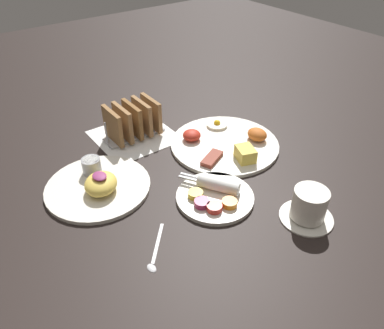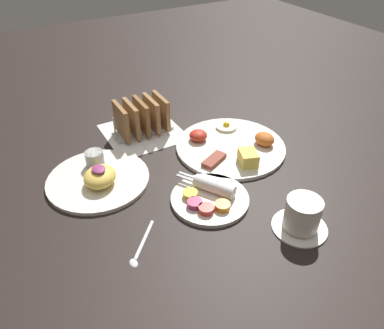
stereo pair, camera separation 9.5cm
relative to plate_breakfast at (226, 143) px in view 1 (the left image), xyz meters
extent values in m
plane|color=black|center=(0.00, -0.20, -0.01)|extent=(3.00, 3.00, 0.00)
cube|color=white|center=(-0.20, -0.18, -0.01)|extent=(0.22, 0.22, 0.00)
cylinder|color=silver|center=(0.00, 0.00, 0.00)|extent=(0.31, 0.31, 0.01)
cube|color=#E5C64C|center=(0.09, -0.01, 0.02)|extent=(0.07, 0.06, 0.04)
ellipsoid|color=#C66023|center=(0.04, 0.08, 0.02)|extent=(0.06, 0.05, 0.03)
cylinder|color=#F4EACC|center=(-0.09, 0.04, 0.00)|extent=(0.06, 0.06, 0.01)
sphere|color=yellow|center=(-0.09, 0.04, 0.01)|extent=(0.02, 0.02, 0.02)
ellipsoid|color=red|center=(-0.07, -0.07, 0.01)|extent=(0.05, 0.05, 0.03)
cube|color=brown|center=(0.04, -0.09, 0.01)|extent=(0.06, 0.08, 0.01)
cylinder|color=silver|center=(0.16, -0.17, 0.00)|extent=(0.19, 0.19, 0.01)
cylinder|color=gold|center=(0.13, -0.21, 0.01)|extent=(0.04, 0.04, 0.01)
cylinder|color=#99234C|center=(0.17, -0.22, 0.01)|extent=(0.04, 0.04, 0.01)
cylinder|color=red|center=(0.20, -0.20, 0.01)|extent=(0.04, 0.04, 0.01)
cylinder|color=orange|center=(0.20, -0.17, 0.01)|extent=(0.04, 0.04, 0.01)
cylinder|color=white|center=(0.15, -0.15, 0.02)|extent=(0.10, 0.08, 0.03)
cube|color=silver|center=(0.08, -0.20, 0.02)|extent=(0.05, 0.03, 0.00)
cube|color=silver|center=(0.08, -0.19, 0.02)|extent=(0.05, 0.03, 0.00)
cylinder|color=silver|center=(-0.04, -0.38, 0.00)|extent=(0.26, 0.26, 0.01)
ellipsoid|color=#EAC651|center=(-0.02, -0.38, 0.02)|extent=(0.12, 0.11, 0.04)
ellipsoid|color=#8C3366|center=(-0.02, -0.38, 0.04)|extent=(0.04, 0.03, 0.01)
cylinder|color=#99999E|center=(-0.10, -0.36, 0.02)|extent=(0.05, 0.05, 0.04)
cylinder|color=white|center=(-0.10, -0.36, 0.04)|extent=(0.04, 0.04, 0.01)
cube|color=#B7B7BC|center=(-0.20, -0.18, 0.00)|extent=(0.06, 0.18, 0.01)
cube|color=olive|center=(-0.20, -0.25, 0.05)|extent=(0.10, 0.01, 0.10)
cube|color=olive|center=(-0.20, -0.22, 0.05)|extent=(0.10, 0.01, 0.10)
cube|color=brown|center=(-0.20, -0.18, 0.05)|extent=(0.10, 0.01, 0.10)
cube|color=olive|center=(-0.20, -0.15, 0.05)|extent=(0.10, 0.01, 0.10)
cube|color=olive|center=(-0.20, -0.12, 0.05)|extent=(0.10, 0.01, 0.10)
cylinder|color=#B7B7BC|center=(-0.20, -0.27, 0.03)|extent=(0.01, 0.01, 0.07)
cylinder|color=#B7B7BC|center=(-0.20, -0.10, 0.03)|extent=(0.01, 0.01, 0.07)
cylinder|color=silver|center=(0.33, -0.05, -0.01)|extent=(0.12, 0.12, 0.01)
cylinder|color=silver|center=(0.33, -0.05, 0.03)|extent=(0.08, 0.08, 0.07)
cylinder|color=#381E0F|center=(0.33, -0.05, 0.06)|extent=(0.06, 0.06, 0.01)
cube|color=silver|center=(0.19, -0.36, -0.01)|extent=(0.09, 0.08, 0.00)
ellipsoid|color=silver|center=(0.24, -0.40, -0.01)|extent=(0.02, 0.02, 0.01)
camera|label=1|loc=(0.66, -0.62, 0.58)|focal=35.00mm
camera|label=2|loc=(0.72, -0.54, 0.58)|focal=35.00mm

